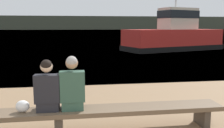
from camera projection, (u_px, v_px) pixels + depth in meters
The scene contains 7 objects.
water_surface at pixel (76, 30), 125.52m from camera, with size 240.00×240.00×0.00m, color #386084.
far_shoreline at pixel (75, 23), 153.19m from camera, with size 600.00×12.00×8.03m, color #424738.
bench_main at pixel (59, 114), 4.43m from camera, with size 6.06×0.52×0.43m.
person_left at pixel (47, 89), 4.33m from camera, with size 0.44×0.36×0.92m.
person_right at pixel (72, 86), 4.39m from camera, with size 0.44×0.36×0.97m.
shopping_bag at pixel (23, 106), 4.32m from camera, with size 0.23×0.17×0.21m.
tugboat_red at pixel (174, 37), 20.31m from camera, with size 8.88×5.48×6.14m.
Camera 1 is at (-0.25, -2.07, 1.91)m, focal length 40.00 mm.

